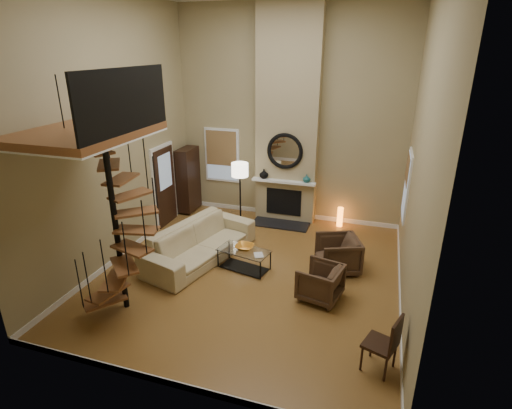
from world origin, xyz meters
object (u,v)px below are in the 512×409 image
(hutch, at_px, (188,179))
(accent_lamp, at_px, (340,217))
(floor_lamp, at_px, (240,175))
(armchair_near, at_px, (341,254))
(side_chair, at_px, (386,342))
(armchair_far, at_px, (324,283))
(coffee_table, at_px, (244,257))
(sofa, at_px, (200,242))

(hutch, distance_m, accent_lamp, 4.33)
(floor_lamp, bearing_deg, accent_lamp, 17.38)
(armchair_near, bearing_deg, side_chair, -3.24)
(armchair_far, xyz_separation_m, floor_lamp, (-2.60, 2.70, 1.06))
(floor_lamp, xyz_separation_m, accent_lamp, (2.51, 0.78, -1.16))
(coffee_table, bearing_deg, armchair_near, 17.67)
(armchair_far, bearing_deg, side_chair, 48.96)
(accent_lamp, distance_m, side_chair, 5.17)
(coffee_table, distance_m, accent_lamp, 3.33)
(sofa, height_order, floor_lamp, floor_lamp)
(accent_lamp, bearing_deg, hutch, -177.04)
(armchair_near, height_order, accent_lamp, armchair_near)
(sofa, bearing_deg, accent_lamp, -30.40)
(hutch, bearing_deg, armchair_far, -36.82)
(floor_lamp, bearing_deg, hutch, 162.19)
(side_chair, bearing_deg, accent_lamp, 103.66)
(armchair_near, relative_size, accent_lamp, 1.58)
(coffee_table, height_order, accent_lamp, accent_lamp)
(sofa, xyz_separation_m, coffee_table, (1.09, -0.17, -0.11))
(hutch, height_order, coffee_table, hutch)
(side_chair, bearing_deg, sofa, 149.90)
(sofa, relative_size, coffee_table, 2.39)
(coffee_table, bearing_deg, armchair_far, -18.98)
(armchair_far, bearing_deg, armchair_near, -175.87)
(armchair_near, height_order, armchair_far, armchair_near)
(armchair_near, distance_m, accent_lamp, 2.27)
(armchair_far, xyz_separation_m, side_chair, (1.12, -1.54, 0.17))
(hutch, bearing_deg, side_chair, -41.19)
(floor_lamp, height_order, side_chair, floor_lamp)
(floor_lamp, bearing_deg, armchair_near, -27.62)
(armchair_far, xyz_separation_m, coffee_table, (-1.78, 0.61, -0.07))
(coffee_table, bearing_deg, floor_lamp, 111.52)
(sofa, height_order, accent_lamp, sofa)
(hutch, height_order, armchair_near, hutch)
(sofa, relative_size, side_chair, 2.95)
(armchair_far, relative_size, accent_lamp, 1.40)
(sofa, relative_size, floor_lamp, 1.60)
(hutch, xyz_separation_m, floor_lamp, (1.76, -0.56, 0.46))
(floor_lamp, bearing_deg, sofa, -97.89)
(armchair_far, distance_m, accent_lamp, 3.49)
(hutch, bearing_deg, floor_lamp, -17.81)
(hutch, height_order, sofa, hutch)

